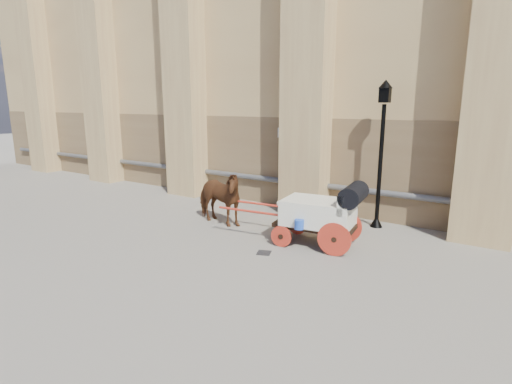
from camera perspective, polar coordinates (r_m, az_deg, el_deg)
The scene contains 5 objects.
ground at distance 9.54m, azimuth 2.38°, elevation -8.69°, with size 90.00×90.00×0.00m, color slate.
horse at distance 11.57m, azimuth -5.49°, elevation -0.74°, with size 0.87×1.91×1.61m, color brown.
carriage at distance 9.89m, azimuth 9.58°, elevation -2.77°, with size 3.78×1.44×1.62m.
street_lamp at distance 11.54m, azimuth 17.45°, elevation 5.63°, with size 0.38×0.38×4.07m.
drain_grate_near at distance 9.53m, azimuth 1.14°, elevation -8.67°, with size 0.32×0.32×0.01m, color black.
Camera 1 is at (4.57, -7.63, 3.47)m, focal length 28.00 mm.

